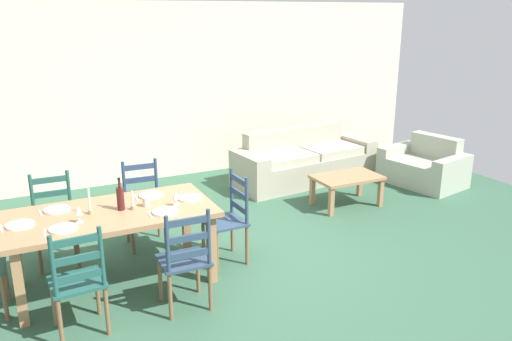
{
  "coord_description": "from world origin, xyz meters",
  "views": [
    {
      "loc": [
        -2.01,
        -4.51,
        2.53
      ],
      "look_at": [
        0.54,
        0.7,
        0.75
      ],
      "focal_mm": 36.17,
      "sensor_mm": 36.0,
      "label": 1
    }
  ],
  "objects_px": {
    "dining_chair_far_left": "(54,220)",
    "wine_bottle": "(120,198)",
    "coffee_table": "(347,181)",
    "armchair_upholstered": "(425,167)",
    "coffee_cup_primary": "(146,202)",
    "couch": "(303,162)",
    "wine_glass_near_left": "(79,211)",
    "wine_glass_near_right": "(176,195)",
    "dining_chair_far_right": "(144,204)",
    "dining_chair_near_left": "(78,282)",
    "dining_chair_near_right": "(185,260)",
    "dining_chair_head_east": "(229,218)",
    "dining_table": "(112,220)"
  },
  "relations": [
    {
      "from": "dining_chair_far_right",
      "to": "wine_glass_near_right",
      "type": "bearing_deg",
      "value": -83.29
    },
    {
      "from": "wine_glass_near_right",
      "to": "armchair_upholstered",
      "type": "height_order",
      "value": "wine_glass_near_right"
    },
    {
      "from": "dining_chair_head_east",
      "to": "wine_glass_near_left",
      "type": "xyz_separation_m",
      "value": [
        -1.49,
        -0.12,
        0.38
      ]
    },
    {
      "from": "couch",
      "to": "wine_bottle",
      "type": "bearing_deg",
      "value": -148.25
    },
    {
      "from": "wine_glass_near_right",
      "to": "armchair_upholstered",
      "type": "relative_size",
      "value": 0.12
    },
    {
      "from": "dining_chair_far_right",
      "to": "dining_chair_near_left",
      "type": "bearing_deg",
      "value": -121.48
    },
    {
      "from": "wine_glass_near_left",
      "to": "wine_glass_near_right",
      "type": "bearing_deg",
      "value": 1.67
    },
    {
      "from": "dining_table",
      "to": "dining_chair_head_east",
      "type": "height_order",
      "value": "dining_chair_head_east"
    },
    {
      "from": "dining_table",
      "to": "armchair_upholstered",
      "type": "distance_m",
      "value": 5.05
    },
    {
      "from": "dining_chair_far_left",
      "to": "wine_bottle",
      "type": "relative_size",
      "value": 3.04
    },
    {
      "from": "coffee_table",
      "to": "dining_chair_near_right",
      "type": "bearing_deg",
      "value": -151.75
    },
    {
      "from": "dining_chair_near_left",
      "to": "dining_chair_head_east",
      "type": "distance_m",
      "value": 1.75
    },
    {
      "from": "coffee_cup_primary",
      "to": "couch",
      "type": "height_order",
      "value": "coffee_cup_primary"
    },
    {
      "from": "dining_chair_near_left",
      "to": "dining_chair_near_right",
      "type": "distance_m",
      "value": 0.89
    },
    {
      "from": "dining_chair_near_left",
      "to": "coffee_cup_primary",
      "type": "relative_size",
      "value": 10.67
    },
    {
      "from": "wine_bottle",
      "to": "coffee_table",
      "type": "relative_size",
      "value": 0.35
    },
    {
      "from": "dining_chair_far_left",
      "to": "couch",
      "type": "bearing_deg",
      "value": 18.63
    },
    {
      "from": "wine_glass_near_right",
      "to": "coffee_table",
      "type": "distance_m",
      "value": 2.86
    },
    {
      "from": "dining_chair_near_right",
      "to": "coffee_cup_primary",
      "type": "height_order",
      "value": "dining_chair_near_right"
    },
    {
      "from": "dining_chair_near_left",
      "to": "dining_chair_near_right",
      "type": "relative_size",
      "value": 1.0
    },
    {
      "from": "dining_chair_far_left",
      "to": "wine_glass_near_right",
      "type": "height_order",
      "value": "dining_chair_far_left"
    },
    {
      "from": "dining_chair_far_right",
      "to": "coffee_table",
      "type": "height_order",
      "value": "dining_chair_far_right"
    },
    {
      "from": "dining_chair_near_right",
      "to": "dining_chair_head_east",
      "type": "xyz_separation_m",
      "value": [
        0.71,
        0.7,
        0.0
      ]
    },
    {
      "from": "wine_glass_near_left",
      "to": "dining_chair_near_right",
      "type": "bearing_deg",
      "value": -36.78
    },
    {
      "from": "wine_bottle",
      "to": "wine_glass_near_right",
      "type": "relative_size",
      "value": 1.96
    },
    {
      "from": "coffee_cup_primary",
      "to": "coffee_table",
      "type": "distance_m",
      "value": 3.06
    },
    {
      "from": "wine_glass_near_left",
      "to": "coffee_cup_primary",
      "type": "height_order",
      "value": "wine_glass_near_left"
    },
    {
      "from": "coffee_table",
      "to": "couch",
      "type": "bearing_deg",
      "value": 88.13
    },
    {
      "from": "dining_chair_near_right",
      "to": "dining_chair_head_east",
      "type": "relative_size",
      "value": 1.0
    },
    {
      "from": "armchair_upholstered",
      "to": "wine_glass_near_left",
      "type": "bearing_deg",
      "value": -167.22
    },
    {
      "from": "wine_bottle",
      "to": "wine_glass_near_left",
      "type": "height_order",
      "value": "wine_bottle"
    },
    {
      "from": "wine_glass_near_left",
      "to": "coffee_cup_primary",
      "type": "xyz_separation_m",
      "value": [
        0.63,
        0.14,
        -0.07
      ]
    },
    {
      "from": "dining_chair_head_east",
      "to": "dining_chair_near_right",
      "type": "bearing_deg",
      "value": -135.56
    },
    {
      "from": "dining_chair_far_left",
      "to": "couch",
      "type": "distance_m",
      "value": 3.97
    },
    {
      "from": "wine_glass_near_left",
      "to": "wine_glass_near_right",
      "type": "xyz_separation_m",
      "value": [
        0.9,
        0.03,
        0.0
      ]
    },
    {
      "from": "dining_chair_far_left",
      "to": "dining_chair_far_right",
      "type": "distance_m",
      "value": 0.95
    },
    {
      "from": "dining_chair_far_left",
      "to": "dining_chair_far_right",
      "type": "xyz_separation_m",
      "value": [
        0.95,
        0.05,
        0.0
      ]
    },
    {
      "from": "armchair_upholstered",
      "to": "dining_table",
      "type": "bearing_deg",
      "value": -168.15
    },
    {
      "from": "dining_chair_near_right",
      "to": "wine_glass_near_left",
      "type": "distance_m",
      "value": 1.04
    },
    {
      "from": "wine_glass_near_left",
      "to": "dining_table",
      "type": "bearing_deg",
      "value": 26.73
    },
    {
      "from": "armchair_upholstered",
      "to": "coffee_table",
      "type": "bearing_deg",
      "value": -170.98
    },
    {
      "from": "dining_chair_near_right",
      "to": "dining_chair_head_east",
      "type": "distance_m",
      "value": 1.0
    },
    {
      "from": "coffee_cup_primary",
      "to": "coffee_table",
      "type": "bearing_deg",
      "value": 14.95
    },
    {
      "from": "dining_chair_far_right",
      "to": "wine_bottle",
      "type": "height_order",
      "value": "wine_bottle"
    },
    {
      "from": "coffee_cup_primary",
      "to": "dining_table",
      "type": "bearing_deg",
      "value": 177.8
    },
    {
      "from": "wine_glass_near_right",
      "to": "armchair_upholstered",
      "type": "distance_m",
      "value": 4.52
    },
    {
      "from": "dining_table",
      "to": "dining_chair_far_left",
      "type": "distance_m",
      "value": 0.87
    },
    {
      "from": "coffee_table",
      "to": "wine_bottle",
      "type": "bearing_deg",
      "value": -166.36
    },
    {
      "from": "coffee_table",
      "to": "armchair_upholstered",
      "type": "distance_m",
      "value": 1.69
    },
    {
      "from": "dining_chair_head_east",
      "to": "wine_glass_near_right",
      "type": "height_order",
      "value": "dining_chair_head_east"
    }
  ]
}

